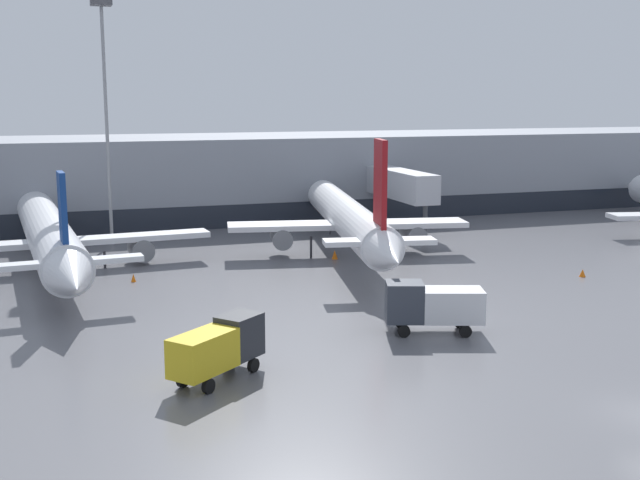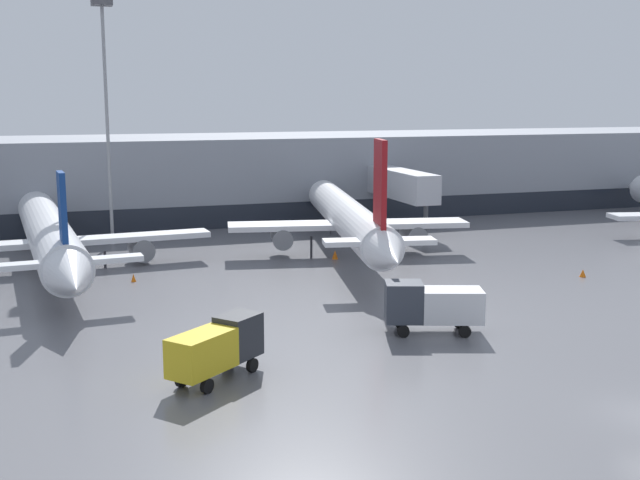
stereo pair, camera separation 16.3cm
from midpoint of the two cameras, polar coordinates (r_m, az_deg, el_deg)
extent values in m
cube|color=gray|center=(91.38, -3.44, 4.63)|extent=(160.00, 16.00, 9.00)
cube|color=#1E232D|center=(84.08, -2.00, 1.89)|extent=(156.80, 0.10, 2.40)
cube|color=#A8AAB2|center=(81.22, 5.75, 3.97)|extent=(2.60, 12.40, 2.80)
cylinder|color=#3F4247|center=(76.58, 7.42, 1.30)|extent=(0.44, 0.44, 3.20)
cylinder|color=white|center=(68.31, 1.83, 1.70)|extent=(8.77, 30.28, 3.07)
cone|color=white|center=(84.80, 0.00, 3.36)|extent=(3.50, 3.87, 2.91)
cone|color=white|center=(51.44, 4.94, -1.14)|extent=(3.59, 5.04, 2.76)
cube|color=white|center=(67.66, 1.93, 1.09)|extent=(20.43, 6.97, 0.44)
cube|color=white|center=(54.75, 4.16, -0.11)|extent=(7.87, 3.21, 0.35)
cube|color=maroon|center=(54.21, 4.22, 3.82)|extent=(0.90, 2.88, 6.32)
cylinder|color=slate|center=(67.14, -2.85, 0.21)|extent=(2.32, 3.76, 1.69)
cylinder|color=slate|center=(68.95, 6.56, 0.42)|extent=(2.32, 3.76, 1.69)
cylinder|color=#2D2D33|center=(78.27, 0.66, 1.08)|extent=(0.20, 0.20, 1.87)
cylinder|color=#2D2D33|center=(66.77, -0.71, -0.50)|extent=(0.20, 0.20, 1.87)
cylinder|color=#2D2D33|center=(67.82, 4.72, -0.37)|extent=(0.20, 0.20, 1.87)
cone|color=silver|center=(102.11, 21.41, 3.54)|extent=(3.80, 4.18, 3.11)
cylinder|color=silver|center=(65.83, -18.83, 0.47)|extent=(5.61, 30.55, 3.30)
cone|color=silver|center=(82.64, -19.70, 2.30)|extent=(3.40, 3.86, 3.14)
cone|color=silver|center=(48.51, -17.30, -2.76)|extent=(3.34, 5.16, 2.97)
cube|color=silver|center=(65.19, -18.75, -0.20)|extent=(25.00, 4.14, 0.44)
cube|color=silver|center=(52.04, -17.72, -1.55)|extent=(9.53, 1.98, 0.35)
cube|color=navy|center=(51.52, -17.91, 1.88)|extent=(0.51, 2.04, 4.98)
cylinder|color=slate|center=(66.18, -12.68, -0.64)|extent=(2.00, 2.60, 1.82)
cylinder|color=#2D2D33|center=(75.91, -19.29, 0.02)|extent=(0.20, 0.20, 1.35)
cylinder|color=#2D2D33|center=(65.10, -15.13, -1.37)|extent=(0.20, 0.20, 1.35)
cube|color=silver|center=(46.26, 9.32, -4.59)|extent=(3.88, 3.00, 1.85)
cube|color=#333842|center=(45.86, 5.92, -4.38)|extent=(2.59, 2.49, 2.25)
cylinder|color=black|center=(45.38, 5.89, -6.47)|extent=(0.74, 0.46, 0.70)
cylinder|color=black|center=(47.11, 5.68, -5.84)|extent=(0.74, 0.46, 0.70)
cylinder|color=black|center=(45.84, 10.20, -6.41)|extent=(0.74, 0.46, 0.70)
cylinder|color=black|center=(47.56, 9.82, -5.79)|extent=(0.74, 0.46, 0.70)
cube|color=gold|center=(37.80, -8.42, -7.95)|extent=(3.69, 3.46, 1.84)
cube|color=#26282D|center=(39.76, -5.87, -6.77)|extent=(2.62, 2.56, 2.11)
cylinder|color=black|center=(40.71, -6.62, -8.46)|extent=(0.70, 0.64, 0.70)
cylinder|color=black|center=(39.81, -4.88, -8.86)|extent=(0.70, 0.64, 0.70)
cylinder|color=black|center=(38.27, -9.85, -9.77)|extent=(0.70, 0.64, 0.70)
cylinder|color=black|center=(37.32, -8.07, -10.25)|extent=(0.70, 0.64, 0.70)
cone|color=orange|center=(59.97, -13.21, -2.64)|extent=(0.36, 0.36, 0.58)
cone|color=orange|center=(66.46, 0.98, -1.05)|extent=(0.51, 0.51, 0.74)
cone|color=orange|center=(63.11, 18.10, -2.24)|extent=(0.48, 0.48, 0.57)
cylinder|color=gray|center=(74.41, -14.98, 7.70)|extent=(0.30, 0.30, 21.07)
cube|color=#4C4C51|center=(74.81, -15.38, 16.09)|extent=(1.80, 1.80, 0.80)
camera|label=1|loc=(0.08, -90.08, -0.01)|focal=45.00mm
camera|label=2|loc=(0.08, 89.92, 0.01)|focal=45.00mm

